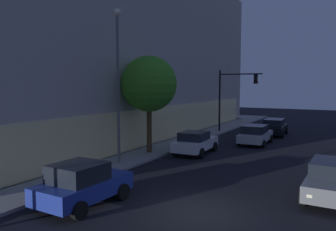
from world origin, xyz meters
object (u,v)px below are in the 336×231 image
street_lamp_sidewalk (118,69)px  car_white (195,142)px  car_silver (255,134)px  car_blue (82,184)px  sidewalk_tree (149,84)px  car_grey (330,179)px  car_black (274,127)px  modern_building (50,41)px  traffic_light_far_corner (233,91)px

street_lamp_sidewalk → car_white: (5.29, -2.71, -4.99)m
car_silver → car_blue: bearing=171.7°
sidewalk_tree → car_grey: (-4.10, -11.66, -4.06)m
car_blue → car_black: (23.12, -2.93, -0.06)m
modern_building → car_silver: 24.16m
sidewalk_tree → car_silver: 10.25m
traffic_light_far_corner → car_silver: 7.30m
modern_building → traffic_light_far_corner: modern_building is taller
car_grey → traffic_light_far_corner: bearing=30.2°
street_lamp_sidewalk → car_grey: 12.66m
car_white → car_black: bearing=-15.3°
traffic_light_far_corner → car_blue: (-22.66, -1.15, -3.41)m
traffic_light_far_corner → car_white: traffic_light_far_corner is taller
street_lamp_sidewalk → car_silver: size_ratio=1.97×
car_white → traffic_light_far_corner: bearing=4.8°
modern_building → street_lamp_sidewalk: 20.22m
car_blue → car_silver: 17.60m
street_lamp_sidewalk → sidewalk_tree: (3.52, 0.02, -0.90)m
street_lamp_sidewalk → car_black: 18.51m
car_black → street_lamp_sidewalk: bearing=160.8°
car_grey → car_black: bearing=18.4°
car_white → car_black: 11.97m
car_white → car_black: (11.55, -3.15, 0.01)m
modern_building → car_blue: modern_building is taller
sidewalk_tree → car_blue: (-9.79, -2.94, -4.02)m
traffic_light_far_corner → car_white: 11.67m
sidewalk_tree → car_black: size_ratio=1.38×
car_grey → car_silver: size_ratio=0.96×
street_lamp_sidewalk → sidewalk_tree: street_lamp_sidewalk is taller
modern_building → car_grey: bearing=-110.7°
street_lamp_sidewalk → car_silver: street_lamp_sidewalk is taller
modern_building → car_white: bearing=-104.1°
street_lamp_sidewalk → car_black: (16.84, -5.86, -4.98)m
modern_building → car_grey: 31.85m
car_white → car_black: size_ratio=0.92×
modern_building → car_black: modern_building is taller
street_lamp_sidewalk → car_grey: (-0.58, -11.64, -4.96)m
car_blue → car_grey: bearing=-56.8°
modern_building → sidewalk_tree: bearing=-111.6°
traffic_light_far_corner → street_lamp_sidewalk: size_ratio=0.68×
traffic_light_far_corner → sidewalk_tree: sidewalk_tree is taller
sidewalk_tree → car_silver: (7.63, -5.49, -4.10)m
street_lamp_sidewalk → car_grey: size_ratio=2.05×
traffic_light_far_corner → car_silver: bearing=-144.9°
street_lamp_sidewalk → car_silver: (11.14, -5.46, -5.00)m
car_white → car_silver: bearing=-25.2°
sidewalk_tree → car_blue: size_ratio=1.65×
car_silver → car_grey: bearing=-152.2°
car_white → modern_building: bearing=75.9°
modern_building → car_black: size_ratio=8.27×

